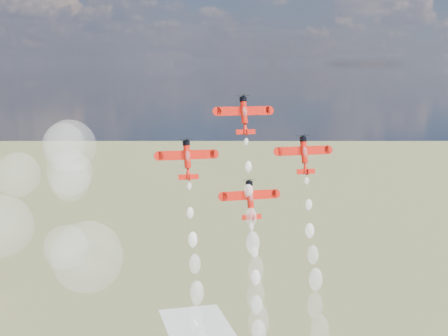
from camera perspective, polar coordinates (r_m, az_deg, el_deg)
name	(u,v)px	position (r m, az deg, el deg)	size (l,w,h in m)	color
plane_lead	(244,114)	(158.13, 1.86, 4.93)	(13.93, 5.45, 9.74)	red
plane_left	(187,159)	(152.89, -3.38, 0.87)	(13.93, 5.45, 9.74)	red
plane_right	(304,154)	(161.58, 7.35, 1.27)	(13.93, 5.45, 9.74)	red
plane_slot	(250,199)	(155.70, 2.41, -2.84)	(13.93, 5.45, 9.74)	red
smoke_trail_lead	(256,285)	(156.02, 2.93, -10.61)	(5.10, 15.30, 45.72)	white
smoke_trail_left	(199,333)	(153.87, -2.29, -14.87)	(5.35, 14.29, 45.40)	white
smoke_trail_right	(319,320)	(162.20, 8.69, -13.59)	(5.62, 15.54, 45.26)	white
drifted_smoke_cloud	(32,208)	(178.13, -17.13, -3.53)	(54.56, 30.55, 48.34)	white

